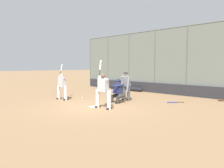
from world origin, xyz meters
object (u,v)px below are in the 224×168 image
fielding_glove_on_dirt (221,100)px  catcher_behind_plate (117,90)px  batter_at_plate (103,90)px  umpire_home (126,85)px  baseball_loose (82,98)px  equipment_bag_dugout_side (135,89)px  batter_on_deck (62,86)px  spare_bat_near_backstop (173,102)px

fielding_glove_on_dirt → catcher_behind_plate: bearing=50.1°
batter_at_plate → umpire_home: batter_at_plate is taller
umpire_home → baseball_loose: (2.25, 1.40, -0.82)m
umpire_home → baseball_loose: bearing=37.0°
baseball_loose → equipment_bag_dugout_side: 5.18m
batter_on_deck → baseball_loose: (-0.50, -1.05, -0.78)m
catcher_behind_plate → equipment_bag_dugout_side: bearing=-57.6°
spare_bat_near_backstop → fielding_glove_on_dirt: size_ratio=2.43×
baseball_loose → equipment_bag_dugout_side: size_ratio=0.06×
batter_at_plate → batter_on_deck: bearing=-6.5°
batter_on_deck → spare_bat_near_backstop: bearing=-148.5°
fielding_glove_on_dirt → equipment_bag_dugout_side: 6.34m
catcher_behind_plate → baseball_loose: size_ratio=17.18×
catcher_behind_plate → fielding_glove_on_dirt: 5.83m
batter_on_deck → fielding_glove_on_dirt: 9.01m
batter_at_plate → baseball_loose: bearing=-25.1°
catcher_behind_plate → umpire_home: 1.00m
batter_on_deck → equipment_bag_dugout_side: bearing=-96.6°
batter_on_deck → fielding_glove_on_dirt: bearing=-141.6°
fielding_glove_on_dirt → equipment_bag_dugout_side: bearing=-2.5°
catcher_behind_plate → fielding_glove_on_dirt: catcher_behind_plate is taller
batter_at_plate → fielding_glove_on_dirt: 6.85m
batter_at_plate → umpire_home: size_ratio=1.39×
catcher_behind_plate → equipment_bag_dugout_side: (2.62, -4.73, -0.50)m
spare_bat_near_backstop → batter_on_deck: bearing=-15.3°
equipment_bag_dugout_side → fielding_glove_on_dirt: bearing=177.5°
baseball_loose → catcher_behind_plate: bearing=-169.7°
catcher_behind_plate → fielding_glove_on_dirt: bearing=-126.4°
umpire_home → spare_bat_near_backstop: 2.76m
umpire_home → fielding_glove_on_dirt: 5.35m
umpire_home → spare_bat_near_backstop: umpire_home is taller
batter_at_plate → catcher_behind_plate: batter_at_plate is taller
umpire_home → fielding_glove_on_dirt: (-3.96, -3.50, -0.80)m
batter_on_deck → equipment_bag_dugout_side: 6.28m
batter_on_deck → batter_at_plate: bearing=175.2°
batter_at_plate → catcher_behind_plate: bearing=-73.0°
batter_at_plate → fielding_glove_on_dirt: batter_at_plate is taller
catcher_behind_plate → batter_on_deck: size_ratio=0.61×
umpire_home → fielding_glove_on_dirt: umpire_home is taller
catcher_behind_plate → equipment_bag_dugout_side: 5.43m
batter_on_deck → fielding_glove_on_dirt: batter_on_deck is taller
batter_at_plate → catcher_behind_plate: size_ratio=1.75×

